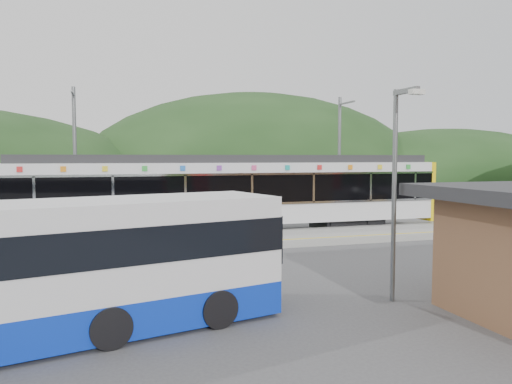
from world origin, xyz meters
name	(u,v)px	position (x,y,z in m)	size (l,w,h in m)	color
ground	(271,258)	(0.00, 0.00, 0.00)	(120.00, 120.00, 0.00)	#4C4C4F
hills	(354,230)	(6.19, 5.29, 0.00)	(146.00, 149.00, 26.00)	#1E3D19
platform	(246,240)	(0.00, 3.30, 0.15)	(26.00, 3.20, 0.30)	#9E9E99
yellow_line	(255,241)	(0.00, 2.00, 0.30)	(26.00, 0.10, 0.01)	yellow
train	(233,191)	(0.16, 6.00, 2.06)	(20.44, 3.01, 3.74)	black
catenary_mast_west	(75,157)	(-7.00, 8.56, 3.65)	(0.18, 1.80, 7.00)	slate
catenary_mast_east	(340,157)	(7.00, 8.56, 3.65)	(0.18, 1.80, 7.00)	slate
bus	(33,276)	(-7.11, -6.40, 1.33)	(10.40, 4.67, 2.76)	#0D34CA
lamp_post	(397,176)	(1.22, -6.08, 3.20)	(0.36, 0.96, 5.33)	slate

